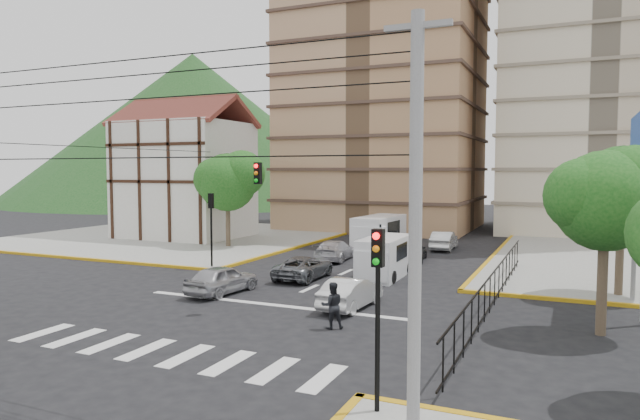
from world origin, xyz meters
The scene contains 23 objects.
ground centered at (0.00, 0.00, 0.00)m, with size 160.00×160.00×0.00m, color black.
sidewalk_nw centered at (-20.00, 20.00, 0.07)m, with size 26.00×26.00×0.15m, color gray.
crosswalk_stripes centered at (0.00, -6.00, 0.01)m, with size 12.00×2.40×0.01m, color silver.
stop_line centered at (0.00, 1.20, 0.01)m, with size 13.00×0.40×0.01m, color silver.
tudor_building centered at (-19.00, 20.00, 5.25)m, with size 10.80×8.05×12.23m.
distant_hill centered at (-55.00, 70.00, 14.00)m, with size 70.00×70.00×28.00m, color #164419.
park_fence centered at (9.00, 4.50, 0.00)m, with size 0.10×22.50×1.66m, color black, non-canonical shape.
tree_park_a centered at (13.08, 2.01, 5.01)m, with size 4.41×3.60×6.83m.
tree_park_c centered at (14.09, 9.01, 5.34)m, with size 4.65×3.80×7.25m.
tree_tudor centered at (-11.90, 16.01, 5.22)m, with size 5.39×4.40×7.43m.
traffic_light_se centered at (7.80, -7.80, 3.11)m, with size 0.28×0.22×4.40m.
traffic_light_nw centered at (-7.80, 7.80, 3.11)m, with size 0.28×0.22×4.40m.
traffic_light_hanging centered at (0.00, -2.04, 5.90)m, with size 18.00×9.12×0.92m.
utility_pole_se centered at (9.00, -9.00, 4.77)m, with size 1.40×0.28×9.00m.
van_right_lane centered at (2.51, 9.22, 1.08)m, with size 2.09×4.95×2.22m.
van_left_lane centered at (-1.04, 19.02, 1.24)m, with size 2.61×5.80×2.55m.
car_silver_front_left centered at (-3.35, 2.25, 0.70)m, with size 1.65×4.10×1.40m, color #A7A7AC.
car_white_front_right centered at (3.33, 2.10, 0.67)m, with size 1.41×4.05×1.33m, color silver.
car_grey_mid_left centered at (-1.37, 7.22, 0.62)m, with size 2.06×4.48×1.24m, color slate.
car_silver_rear_left centered at (-2.26, 13.77, 0.67)m, with size 1.86×4.58×1.33m, color silver.
car_darkgrey_mid_right centered at (2.48, 15.72, 0.64)m, with size 1.51×3.76×1.28m, color #29292B.
car_white_rear_right centered at (3.24, 21.66, 0.69)m, with size 1.47×4.21×1.39m, color silver.
pedestrian_crosswalk centered at (3.84, -1.17, 0.88)m, with size 0.85×0.66×1.75m, color black.
Camera 1 is at (11.98, -20.53, 5.94)m, focal length 32.00 mm.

